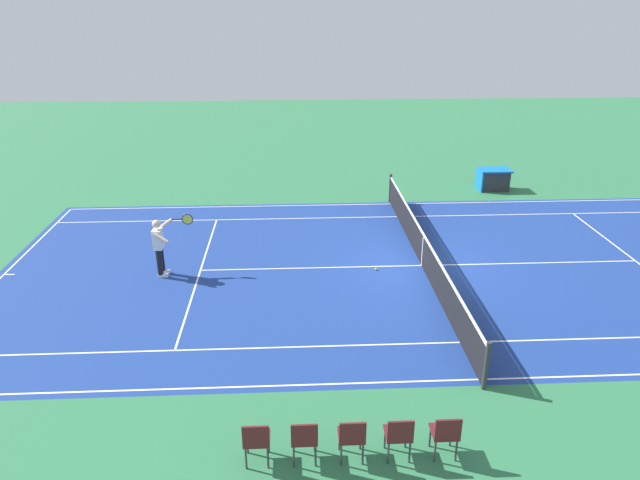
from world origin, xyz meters
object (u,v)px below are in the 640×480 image
(equipment_cart_tarped, at_px, (493,179))
(spectator_chair_1, at_px, (399,434))
(tennis_net, at_px, (423,250))
(tennis_ball, at_px, (376,269))
(spectator_chair_2, at_px, (352,436))
(spectator_chair_4, at_px, (256,439))
(tennis_player_near, at_px, (160,244))
(spectator_chair_0, at_px, (446,433))
(spectator_chair_3, at_px, (304,438))

(equipment_cart_tarped, bearing_deg, spectator_chair_1, 66.30)
(tennis_net, relative_size, equipment_cart_tarped, 9.36)
(tennis_ball, distance_m, spectator_chair_2, 7.52)
(tennis_ball, distance_m, spectator_chair_4, 7.98)
(tennis_ball, relative_size, spectator_chair_1, 0.08)
(tennis_net, relative_size, tennis_player_near, 6.89)
(tennis_player_near, xyz_separation_m, spectator_chair_2, (-4.57, 7.38, -0.41))
(tennis_ball, relative_size, spectator_chair_2, 0.08)
(spectator_chair_2, bearing_deg, spectator_chair_4, 0.00)
(tennis_ball, bearing_deg, spectator_chair_4, 67.67)
(tennis_player_near, xyz_separation_m, spectator_chair_0, (-6.14, 7.38, -0.41))
(spectator_chair_0, bearing_deg, spectator_chair_1, 0.00)
(tennis_ball, bearing_deg, spectator_chair_3, 73.08)
(tennis_player_near, height_order, spectator_chair_3, tennis_player_near)
(tennis_net, height_order, equipment_cart_tarped, tennis_net)
(spectator_chair_0, distance_m, spectator_chair_2, 1.57)
(spectator_chair_0, bearing_deg, spectator_chair_3, 0.00)
(tennis_ball, xyz_separation_m, spectator_chair_2, (1.46, 7.37, 0.49))
(spectator_chair_1, bearing_deg, equipment_cart_tarped, -113.70)
(tennis_net, distance_m, tennis_ball, 1.47)
(tennis_net, distance_m, tennis_player_near, 7.42)
(tennis_ball, distance_m, equipment_cart_tarped, 9.36)
(tennis_player_near, relative_size, spectator_chair_0, 1.93)
(tennis_player_near, relative_size, equipment_cart_tarped, 1.36)
(tennis_player_near, distance_m, spectator_chair_2, 8.69)
(tennis_player_near, distance_m, equipment_cart_tarped, 13.91)
(tennis_player_near, bearing_deg, spectator_chair_2, 121.78)
(spectator_chair_0, bearing_deg, spectator_chair_4, 0.00)
(tennis_net, xyz_separation_m, spectator_chair_2, (2.83, 7.61, 0.03))
(spectator_chair_2, xyz_separation_m, spectator_chair_3, (0.79, 0.00, 0.00))
(spectator_chair_3, bearing_deg, spectator_chair_1, 180.00)
(spectator_chair_0, distance_m, spectator_chair_1, 0.79)
(spectator_chair_0, bearing_deg, spectator_chair_2, 0.00)
(tennis_net, distance_m, spectator_chair_2, 8.12)
(spectator_chair_1, relative_size, spectator_chair_3, 1.00)
(spectator_chair_0, height_order, equipment_cart_tarped, spectator_chair_0)
(tennis_net, bearing_deg, spectator_chair_2, 69.58)
(spectator_chair_3, bearing_deg, equipment_cart_tarped, -118.62)
(spectator_chair_0, xyz_separation_m, spectator_chair_4, (3.14, 0.00, 0.00))
(tennis_player_near, xyz_separation_m, equipment_cart_tarped, (-11.81, -7.33, -0.49))
(spectator_chair_3, height_order, equipment_cart_tarped, spectator_chair_3)
(tennis_net, distance_m, spectator_chair_0, 7.71)
(tennis_ball, height_order, spectator_chair_4, spectator_chair_4)
(spectator_chair_2, distance_m, equipment_cart_tarped, 16.39)
(tennis_player_near, xyz_separation_m, spectator_chair_3, (-3.79, 7.38, -0.41))
(spectator_chair_4, distance_m, equipment_cart_tarped, 17.14)
(tennis_ball, distance_m, spectator_chair_1, 7.41)
(tennis_player_near, bearing_deg, spectator_chair_4, 112.13)
(tennis_net, xyz_separation_m, spectator_chair_0, (1.26, 7.61, 0.03))
(tennis_net, height_order, spectator_chair_1, tennis_net)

